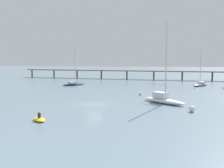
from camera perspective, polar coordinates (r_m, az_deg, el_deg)
The scene contains 8 objects.
ground_plane at distance 43.80m, azimuth -3.80°, elevation -4.28°, with size 400.00×400.00×0.00m, color slate.
pier at distance 94.71m, azimuth 11.75°, elevation 3.12°, with size 79.25×12.62×6.76m.
sailboat_navy at distance 74.94m, azimuth -8.14°, elevation 0.16°, with size 6.20×6.81×9.81m.
sailboat_white at distance 45.31m, azimuth 10.77°, elevation -2.99°, with size 7.57×7.37×13.22m.
sailboat_gray at distance 76.25m, azimuth 18.35°, elevation 0.06°, with size 5.62×6.58×9.91m.
dinghy_yellow at distance 33.33m, azimuth -15.22°, elevation -7.20°, with size 2.59×2.89×1.14m.
mooring_buoy_mid at distance 38.87m, azimuth 16.61°, elevation -5.11°, with size 0.86×0.86×0.86m, color silver.
mooring_buoy_inner at distance 54.60m, azimuth 6.02°, elevation -2.01°, with size 0.67×0.67×0.67m, color silver.
Camera 1 is at (9.47, -42.12, 7.41)m, focal length 42.96 mm.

